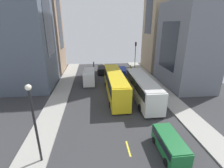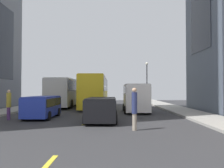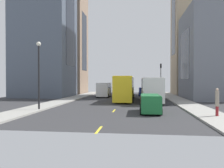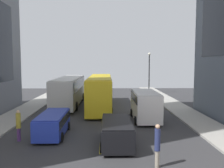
{
  "view_description": "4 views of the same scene",
  "coord_description": "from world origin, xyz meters",
  "px_view_note": "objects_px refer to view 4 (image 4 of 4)",
  "views": [
    {
      "loc": [
        2.85,
        24.48,
        10.74
      ],
      "look_at": [
        0.26,
        1.74,
        2.36
      ],
      "focal_mm": 26.4,
      "sensor_mm": 36.0,
      "label": 1
    },
    {
      "loc": [
        1.81,
        -27.4,
        2.03
      ],
      "look_at": [
        1.56,
        1.06,
        2.78
      ],
      "focal_mm": 38.15,
      "sensor_mm": 36.0,
      "label": 2
    },
    {
      "loc": [
        -2.32,
        33.84,
        2.94
      ],
      "look_at": [
        1.41,
        2.38,
        2.49
      ],
      "focal_mm": 34.94,
      "sensor_mm": 36.0,
      "label": 3
    },
    {
      "loc": [
        0.37,
        -26.77,
        5.13
      ],
      "look_at": [
        0.93,
        -0.86,
        2.85
      ],
      "focal_mm": 38.73,
      "sensor_mm": 36.0,
      "label": 4
    }
  ],
  "objects_px": {
    "city_bus_white": "(69,89)",
    "car_black_0": "(117,130)",
    "delivery_van_white": "(145,103)",
    "pedestrian_walking_far": "(18,124)",
    "car_green_1": "(84,88)",
    "pedestrian_waiting_curb": "(56,84)",
    "pedestrian_crossing_near": "(157,144)",
    "streetcar_yellow": "(100,89)",
    "car_blue_2": "(53,122)"
  },
  "relations": [
    {
      "from": "streetcar_yellow",
      "to": "pedestrian_walking_far",
      "type": "xyz_separation_m",
      "value": [
        -5.04,
        -11.62,
        -1.02
      ]
    },
    {
      "from": "car_green_1",
      "to": "pedestrian_waiting_curb",
      "type": "height_order",
      "value": "pedestrian_waiting_curb"
    },
    {
      "from": "car_green_1",
      "to": "pedestrian_walking_far",
      "type": "bearing_deg",
      "value": -94.54
    },
    {
      "from": "car_green_1",
      "to": "pedestrian_walking_far",
      "type": "height_order",
      "value": "pedestrian_walking_far"
    },
    {
      "from": "streetcar_yellow",
      "to": "pedestrian_crossing_near",
      "type": "relative_size",
      "value": 5.93
    },
    {
      "from": "car_green_1",
      "to": "pedestrian_walking_far",
      "type": "xyz_separation_m",
      "value": [
        -1.96,
        -24.62,
        0.13
      ]
    },
    {
      "from": "car_blue_2",
      "to": "delivery_van_white",
      "type": "bearing_deg",
      "value": 31.51
    },
    {
      "from": "car_blue_2",
      "to": "pedestrian_waiting_curb",
      "type": "height_order",
      "value": "pedestrian_waiting_curb"
    },
    {
      "from": "car_black_0",
      "to": "car_green_1",
      "type": "distance_m",
      "value": 25.86
    },
    {
      "from": "delivery_van_white",
      "to": "pedestrian_walking_far",
      "type": "bearing_deg",
      "value": -148.68
    },
    {
      "from": "city_bus_white",
      "to": "pedestrian_crossing_near",
      "type": "bearing_deg",
      "value": -68.38
    },
    {
      "from": "pedestrian_crossing_near",
      "to": "city_bus_white",
      "type": "bearing_deg",
      "value": -75.26
    },
    {
      "from": "streetcar_yellow",
      "to": "car_blue_2",
      "type": "relative_size",
      "value": 2.86
    },
    {
      "from": "city_bus_white",
      "to": "pedestrian_crossing_near",
      "type": "relative_size",
      "value": 5.44
    },
    {
      "from": "city_bus_white",
      "to": "pedestrian_walking_far",
      "type": "bearing_deg",
      "value": -95.25
    },
    {
      "from": "car_green_1",
      "to": "pedestrian_waiting_curb",
      "type": "relative_size",
      "value": 1.95
    },
    {
      "from": "pedestrian_walking_far",
      "to": "car_green_1",
      "type": "bearing_deg",
      "value": -157.23
    },
    {
      "from": "city_bus_white",
      "to": "car_green_1",
      "type": "distance_m",
      "value": 11.18
    },
    {
      "from": "car_green_1",
      "to": "pedestrian_walking_far",
      "type": "relative_size",
      "value": 2.09
    },
    {
      "from": "car_black_0",
      "to": "pedestrian_waiting_curb",
      "type": "distance_m",
      "value": 29.27
    },
    {
      "from": "car_black_0",
      "to": "car_green_1",
      "type": "bearing_deg",
      "value": 99.92
    },
    {
      "from": "city_bus_white",
      "to": "car_blue_2",
      "type": "xyz_separation_m",
      "value": [
        0.73,
        -12.34,
        -1.07
      ]
    },
    {
      "from": "streetcar_yellow",
      "to": "pedestrian_walking_far",
      "type": "bearing_deg",
      "value": -113.43
    },
    {
      "from": "car_green_1",
      "to": "pedestrian_waiting_curb",
      "type": "distance_m",
      "value": 5.59
    },
    {
      "from": "delivery_van_white",
      "to": "pedestrian_waiting_curb",
      "type": "xyz_separation_m",
      "value": [
        -12.4,
        21.2,
        -0.18
      ]
    },
    {
      "from": "delivery_van_white",
      "to": "car_black_0",
      "type": "xyz_separation_m",
      "value": [
        -2.81,
        -6.46,
        -0.6
      ]
    },
    {
      "from": "pedestrian_waiting_curb",
      "to": "pedestrian_crossing_near",
      "type": "relative_size",
      "value": 1.03
    },
    {
      "from": "car_green_1",
      "to": "pedestrian_crossing_near",
      "type": "height_order",
      "value": "pedestrian_crossing_near"
    },
    {
      "from": "pedestrian_crossing_near",
      "to": "pedestrian_walking_far",
      "type": "bearing_deg",
      "value": -33.81
    },
    {
      "from": "streetcar_yellow",
      "to": "car_black_0",
      "type": "relative_size",
      "value": 2.83
    },
    {
      "from": "pedestrian_walking_far",
      "to": "pedestrian_crossing_near",
      "type": "height_order",
      "value": "pedestrian_crossing_near"
    },
    {
      "from": "streetcar_yellow",
      "to": "pedestrian_walking_far",
      "type": "relative_size",
      "value": 6.2
    },
    {
      "from": "pedestrian_walking_far",
      "to": "city_bus_white",
      "type": "bearing_deg",
      "value": -157.93
    },
    {
      "from": "car_blue_2",
      "to": "pedestrian_walking_far",
      "type": "bearing_deg",
      "value": -149.39
    },
    {
      "from": "pedestrian_waiting_curb",
      "to": "streetcar_yellow",
      "type": "bearing_deg",
      "value": 172.02
    },
    {
      "from": "delivery_van_white",
      "to": "car_blue_2",
      "type": "xyz_separation_m",
      "value": [
        -7.25,
        -4.44,
        -0.58
      ]
    },
    {
      "from": "streetcar_yellow",
      "to": "car_black_0",
      "type": "height_order",
      "value": "streetcar_yellow"
    },
    {
      "from": "car_green_1",
      "to": "car_black_0",
      "type": "bearing_deg",
      "value": -80.08
    },
    {
      "from": "streetcar_yellow",
      "to": "car_black_0",
      "type": "distance_m",
      "value": 12.61
    },
    {
      "from": "streetcar_yellow",
      "to": "pedestrian_walking_far",
      "type": "height_order",
      "value": "streetcar_yellow"
    },
    {
      "from": "city_bus_white",
      "to": "car_black_0",
      "type": "height_order",
      "value": "city_bus_white"
    },
    {
      "from": "car_black_0",
      "to": "pedestrian_walking_far",
      "type": "relative_size",
      "value": 2.19
    },
    {
      "from": "delivery_van_white",
      "to": "car_green_1",
      "type": "xyz_separation_m",
      "value": [
        -7.27,
        19.01,
        -0.53
      ]
    },
    {
      "from": "car_green_1",
      "to": "pedestrian_crossing_near",
      "type": "xyz_separation_m",
      "value": [
        6.3,
        -28.82,
        0.2
      ]
    },
    {
      "from": "delivery_van_white",
      "to": "pedestrian_walking_far",
      "type": "distance_m",
      "value": 10.8
    },
    {
      "from": "car_black_0",
      "to": "delivery_van_white",
      "type": "bearing_deg",
      "value": 66.49
    },
    {
      "from": "car_black_0",
      "to": "car_blue_2",
      "type": "bearing_deg",
      "value": 155.58
    },
    {
      "from": "city_bus_white",
      "to": "pedestrian_walking_far",
      "type": "height_order",
      "value": "city_bus_white"
    },
    {
      "from": "car_black_0",
      "to": "pedestrian_waiting_curb",
      "type": "xyz_separation_m",
      "value": [
        -9.59,
        27.65,
        0.42
      ]
    },
    {
      "from": "city_bus_white",
      "to": "pedestrian_crossing_near",
      "type": "distance_m",
      "value": 19.07
    }
  ]
}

